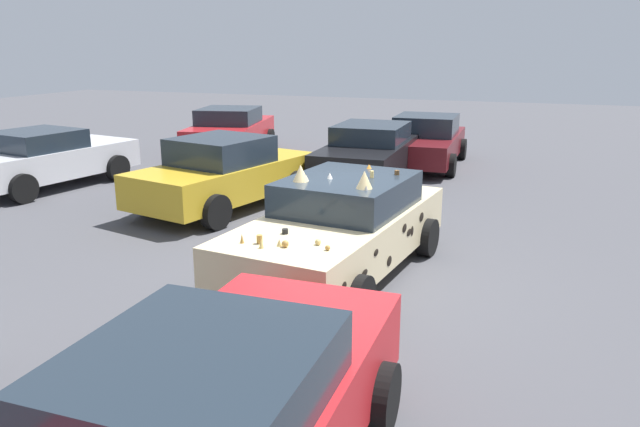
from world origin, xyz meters
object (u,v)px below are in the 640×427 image
parked_sedan_near_right (45,158)px  parked_sedan_far_right (216,425)px  parked_sedan_near_left (224,173)px  parked_sedan_row_back_center (368,154)px  parked_sedan_row_back_far (230,131)px  parked_sedan_behind_left (425,141)px  art_car_decorated (341,227)px

parked_sedan_near_right → parked_sedan_far_right: parked_sedan_far_right is taller
parked_sedan_near_left → parked_sedan_far_right: (-7.64, -4.11, -0.03)m
parked_sedan_near_left → parked_sedan_row_back_center: parked_sedan_near_left is taller
parked_sedan_row_back_far → parked_sedan_behind_left: 5.95m
parked_sedan_near_left → parked_sedan_far_right: 8.68m
parked_sedan_behind_left → parked_sedan_row_back_center: (-2.74, 0.89, 0.05)m
parked_sedan_row_back_far → parked_sedan_row_back_center: bearing=-127.4°
parked_sedan_near_right → parked_sedan_row_back_center: parked_sedan_row_back_center is taller
parked_sedan_row_back_far → parked_sedan_far_right: bearing=-164.3°
art_car_decorated → parked_sedan_row_back_far: size_ratio=1.02×
parked_sedan_row_back_center → parked_sedan_near_right: bearing=-67.6°
parked_sedan_behind_left → parked_sedan_row_back_center: parked_sedan_row_back_center is taller
art_car_decorated → parked_sedan_behind_left: (8.81, 0.40, -0.03)m
parked_sedan_near_left → parked_sedan_behind_left: size_ratio=1.02×
parked_sedan_row_back_center → parked_sedan_far_right: size_ratio=0.96×
parked_sedan_near_left → parked_sedan_row_back_center: bearing=-19.6°
parked_sedan_row_back_center → parked_sedan_far_right: 11.15m
parked_sedan_near_right → parked_sedan_row_back_center: 7.72m
parked_sedan_row_back_far → parked_sedan_behind_left: parked_sedan_row_back_far is taller
parked_sedan_row_back_far → parked_sedan_near_right: bearing=147.6°
art_car_decorated → parked_sedan_near_right: size_ratio=1.04×
parked_sedan_far_right → parked_sedan_near_left: bearing=27.7°
parked_sedan_row_back_far → parked_sedan_row_back_center: 5.59m
art_car_decorated → parked_sedan_row_back_center: size_ratio=1.16×
parked_sedan_row_back_center → parked_sedan_near_left: bearing=-33.7°
art_car_decorated → parked_sedan_behind_left: art_car_decorated is taller
parked_sedan_behind_left → parked_sedan_row_back_center: size_ratio=1.08×
art_car_decorated → parked_sedan_row_back_far: (8.47, 6.35, 0.01)m
art_car_decorated → parked_sedan_near_right: art_car_decorated is taller
art_car_decorated → parked_sedan_row_back_far: bearing=-136.2°
parked_sedan_near_right → parked_sedan_behind_left: bearing=-44.0°
parked_sedan_row_back_center → parked_sedan_far_right: parked_sedan_row_back_center is taller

